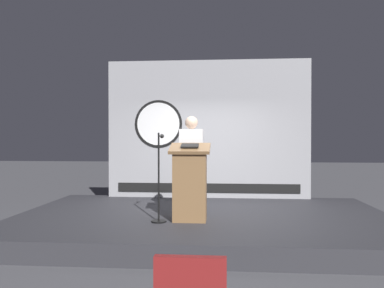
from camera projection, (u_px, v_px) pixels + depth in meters
ground_plane at (203, 231)px, 6.64m from camera, size 40.00×40.00×0.00m
stage_platform at (203, 222)px, 6.64m from camera, size 6.40×4.00×0.30m
banner_display at (207, 130)px, 8.46m from camera, size 4.46×0.12×3.04m
podium at (190, 183)px, 6.08m from camera, size 0.64×0.50×1.24m
speaker_person at (191, 164)px, 6.56m from camera, size 0.40×0.26×1.69m
microphone_stand at (159, 191)px, 6.01m from camera, size 0.24×0.48×1.40m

